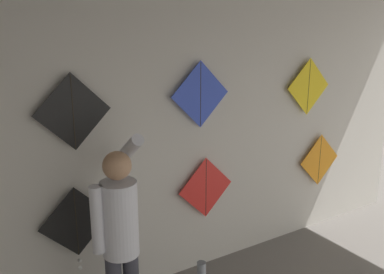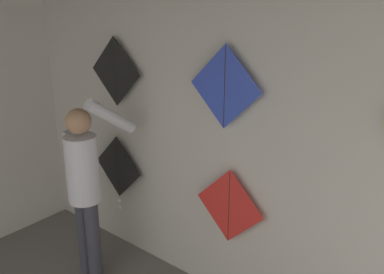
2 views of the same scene
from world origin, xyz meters
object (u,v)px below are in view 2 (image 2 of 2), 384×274
shopkeeper (85,181)px  kite_3 (115,72)px  kite_0 (118,169)px  kite_4 (225,87)px  kite_1 (229,206)px

shopkeeper → kite_3: size_ratio=2.72×
kite_3 → kite_0: bearing=-179.3°
kite_3 → kite_4: kite_4 is taller
shopkeeper → kite_3: bearing=108.0°
kite_3 → kite_4: 1.21m
shopkeeper → kite_4: size_ratio=2.72×
shopkeeper → kite_0: 0.57m
kite_4 → kite_3: bearing=180.0°
shopkeeper → kite_1: shopkeeper is taller
kite_0 → kite_1: size_ratio=1.22×
kite_0 → kite_1: kite_1 is taller
kite_4 → kite_1: bearing=0.0°
kite_0 → kite_1: 1.32m
kite_0 → kite_3: size_ratio=1.22×
kite_1 → kite_3: (-1.28, 0.00, 0.93)m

